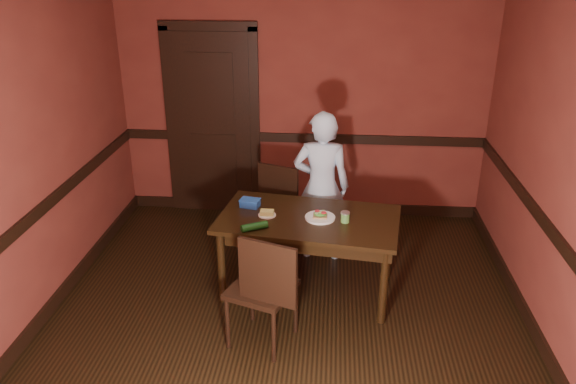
% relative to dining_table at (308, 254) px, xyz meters
% --- Properties ---
extents(floor, '(4.00, 4.50, 0.01)m').
position_rel_dining_table_xyz_m(floor, '(-0.16, -0.59, -0.36)').
color(floor, black).
rests_on(floor, ground).
extents(wall_back, '(4.00, 0.02, 2.70)m').
position_rel_dining_table_xyz_m(wall_back, '(-0.16, 1.66, 0.99)').
color(wall_back, maroon).
rests_on(wall_back, ground).
extents(wall_left, '(0.02, 4.50, 2.70)m').
position_rel_dining_table_xyz_m(wall_left, '(-2.16, -0.59, 0.99)').
color(wall_left, maroon).
rests_on(wall_left, ground).
extents(wall_right, '(0.02, 4.50, 2.70)m').
position_rel_dining_table_xyz_m(wall_right, '(1.84, -0.59, 0.99)').
color(wall_right, maroon).
rests_on(wall_right, ground).
extents(dado_back, '(4.00, 0.03, 0.10)m').
position_rel_dining_table_xyz_m(dado_back, '(-0.16, 1.65, 0.54)').
color(dado_back, black).
rests_on(dado_back, ground).
extents(dado_left, '(0.03, 4.50, 0.10)m').
position_rel_dining_table_xyz_m(dado_left, '(-2.14, -0.59, 0.54)').
color(dado_left, black).
rests_on(dado_left, ground).
extents(dado_right, '(0.03, 4.50, 0.10)m').
position_rel_dining_table_xyz_m(dado_right, '(1.83, -0.59, 0.54)').
color(dado_right, black).
rests_on(dado_right, ground).
extents(baseboard_back, '(4.00, 0.03, 0.12)m').
position_rel_dining_table_xyz_m(baseboard_back, '(-0.16, 1.65, -0.30)').
color(baseboard_back, black).
rests_on(baseboard_back, ground).
extents(baseboard_left, '(0.03, 4.50, 0.12)m').
position_rel_dining_table_xyz_m(baseboard_left, '(-2.14, -0.59, -0.30)').
color(baseboard_left, black).
rests_on(baseboard_left, ground).
extents(baseboard_right, '(0.03, 4.50, 0.12)m').
position_rel_dining_table_xyz_m(baseboard_right, '(1.83, -0.59, -0.30)').
color(baseboard_right, black).
rests_on(baseboard_right, ground).
extents(door, '(1.05, 0.07, 2.20)m').
position_rel_dining_table_xyz_m(door, '(-1.16, 1.63, 0.73)').
color(door, black).
rests_on(door, ground).
extents(dining_table, '(1.63, 1.06, 0.72)m').
position_rel_dining_table_xyz_m(dining_table, '(0.00, 0.00, 0.00)').
color(dining_table, black).
rests_on(dining_table, floor).
extents(chair_far, '(0.55, 0.55, 0.91)m').
position_rel_dining_table_xyz_m(chair_far, '(-0.26, 0.53, 0.10)').
color(chair_far, black).
rests_on(chair_far, floor).
extents(chair_near, '(0.58, 0.58, 0.97)m').
position_rel_dining_table_xyz_m(chair_near, '(-0.32, -0.75, 0.13)').
color(chair_near, black).
rests_on(chair_near, floor).
extents(person, '(0.55, 0.37, 1.49)m').
position_rel_dining_table_xyz_m(person, '(0.09, 0.63, 0.38)').
color(person, silver).
rests_on(person, floor).
extents(sandwich_plate, '(0.26, 0.26, 0.06)m').
position_rel_dining_table_xyz_m(sandwich_plate, '(0.10, -0.01, 0.38)').
color(sandwich_plate, white).
rests_on(sandwich_plate, dining_table).
extents(sauce_jar, '(0.08, 0.08, 0.09)m').
position_rel_dining_table_xyz_m(sauce_jar, '(0.31, -0.06, 0.40)').
color(sauce_jar, '#4F8A3B').
rests_on(sauce_jar, dining_table).
extents(cheese_saucer, '(0.15, 0.15, 0.05)m').
position_rel_dining_table_xyz_m(cheese_saucer, '(-0.36, 0.01, 0.38)').
color(cheese_saucer, white).
rests_on(cheese_saucer, dining_table).
extents(food_tub, '(0.19, 0.15, 0.07)m').
position_rel_dining_table_xyz_m(food_tub, '(-0.53, 0.18, 0.40)').
color(food_tub, blue).
rests_on(food_tub, dining_table).
extents(wrapped_veg, '(0.23, 0.16, 0.06)m').
position_rel_dining_table_xyz_m(wrapped_veg, '(-0.43, -0.27, 0.39)').
color(wrapped_veg, '#124614').
rests_on(wrapped_veg, dining_table).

